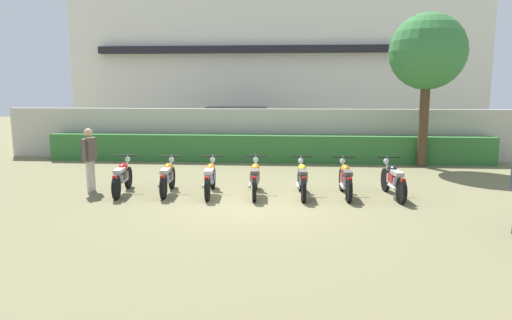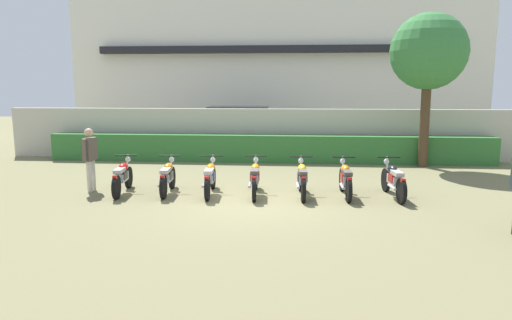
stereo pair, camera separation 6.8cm
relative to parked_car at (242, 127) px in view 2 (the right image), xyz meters
name	(u,v)px [view 2 (the right image)]	position (x,y,z in m)	size (l,w,h in m)	color
ground	(252,202)	(1.40, -9.97, -0.94)	(60.00, 60.00, 0.00)	olive
building	(278,59)	(1.40, 6.15, 3.43)	(21.61, 6.50, 8.74)	silver
compound_wall	(268,134)	(1.40, -3.16, 0.03)	(20.53, 0.30, 1.94)	#BCB7A8
hedge_row	(267,148)	(1.40, -3.86, -0.43)	(16.42, 0.70, 1.00)	#337033
parked_car	(242,127)	(0.00, 0.00, 0.00)	(4.55, 2.18, 1.89)	#9EA3A8
tree_near_inspector	(429,53)	(6.90, -4.44, 2.98)	(2.58, 2.58, 5.26)	#4C3823
motorcycle_in_row_0	(122,177)	(-2.09, -9.30, -0.49)	(0.60, 1.88, 0.96)	black
motorcycle_in_row_1	(168,177)	(-0.91, -9.21, -0.49)	(0.60, 1.81, 0.96)	black
motorcycle_in_row_2	(210,177)	(0.22, -9.21, -0.49)	(0.60, 1.95, 0.96)	black
motorcycle_in_row_3	(255,178)	(1.39, -9.19, -0.48)	(0.60, 1.97, 0.97)	black
motorcycle_in_row_4	(302,179)	(2.60, -9.22, -0.48)	(0.60, 1.86, 0.98)	black
motorcycle_in_row_5	(345,179)	(3.71, -9.14, -0.48)	(0.60, 1.87, 0.97)	black
motorcycle_in_row_6	(393,180)	(4.91, -9.15, -0.48)	(0.60, 1.96, 0.97)	black
inspector_person	(90,154)	(-3.02, -9.12, 0.07)	(0.23, 0.68, 1.70)	beige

